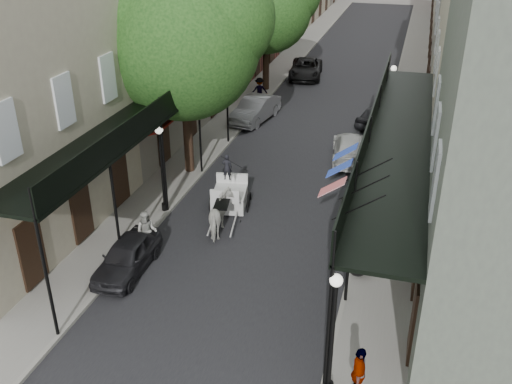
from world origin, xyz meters
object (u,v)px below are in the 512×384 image
Objects in this scene: pedestrian_sidewalk_left at (259,90)px; car_left_mid at (255,109)px; tree_far at (272,3)px; pedestrian_walking at (147,232)px; pedestrian_sidewalk_right at (359,374)px; car_left_far at (306,69)px; lamppost_right_near at (332,334)px; horse at (222,215)px; car_right_far at (380,115)px; lamppost_left at (162,168)px; car_left_near at (127,256)px; car_right_near at (351,148)px; carriage at (231,181)px; tree_near at (193,35)px; lamppost_right_far at (391,98)px.

pedestrian_sidewalk_left is 3.14m from car_left_mid.
tree_far reaches higher than pedestrian_walking.
pedestrian_sidewalk_right reaches higher than car_left_far.
horse is (-5.37, 7.06, -1.25)m from lamppost_right_near.
car_right_far is (7.80, -1.94, -0.29)m from pedestrian_sidewalk_left.
car_left_far is (1.50, 21.96, -1.38)m from lamppost_left.
car_right_near is at bearing 61.26° from car_left_near.
lamppost_left is at bearing -28.54° from horse.
lamppost_right_near is 0.86× the size of car_left_mid.
carriage reaches higher than car_left_near.
car_left_mid is (0.50, 11.87, -1.34)m from lamppost_left.
carriage is 0.77× the size of car_left_near.
tree_near reaches higher than tree_far.
pedestrian_walking reaches higher than car_left_near.
lamppost_left reaches higher than car_left_near.
carriage is (-5.81, -10.47, -1.00)m from lamppost_right_far.
lamppost_left is at bearing 70.27° from pedestrian_sidewalk_left.
pedestrian_walking is at bearing -117.05° from lamppost_right_far.
car_right_near is (6.10, 10.56, -0.17)m from pedestrian_walking.
lamppost_left reaches higher than horse.
car_right_far is (-0.50, 21.00, -1.41)m from lamppost_right_near.
pedestrian_walking is 0.43× the size of car_right_far.
tree_near is at bearing -102.17° from car_left_far.
tree_far is at bearing 105.14° from car_left_mid.
pedestrian_walking is 12.20m from car_right_near.
tree_near is 10.32m from car_left_near.
pedestrian_walking is at bearing 84.56° from car_left_near.
lamppost_right_far is at bearing -116.96° from car_right_near.
pedestrian_sidewalk_right is (6.12, -7.06, 0.12)m from horse.
pedestrian_sidewalk_left is (-2.93, 15.88, 0.13)m from horse.
lamppost_right_far reaches higher than car_left_near.
lamppost_right_near is 9.25m from pedestrian_walking.
tree_near is at bearing 83.75° from pedestrian_walking.
pedestrian_walking is at bearing -122.25° from carriage.
car_left_near is 0.80× the size of car_right_near.
car_left_far is at bearing -31.21° from car_right_far.
lamppost_left reaches higher than car_right_near.
pedestrian_walking is at bearing 146.06° from lamppost_right_near.
lamppost_right_far is 2.30× the size of pedestrian_sidewalk_right.
car_left_near is 16.15m from car_left_mid.
carriage is (-0.44, 2.47, 0.24)m from horse.
pedestrian_sidewalk_left reaches higher than pedestrian_sidewalk_right.
pedestrian_sidewalk_left is 1.01× the size of pedestrian_sidewalk_right.
car_left_far is (1.60, 7.01, -0.26)m from pedestrian_sidewalk_left.
lamppost_right_near is at bearing 115.47° from car_right_far.
car_right_near is at bearing 48.11° from pedestrian_walking.
horse is 0.44× the size of car_right_near.
lamppost_right_near is 1.00× the size of lamppost_right_far.
lamppost_right_near reaches higher than car_right_far.
lamppost_right_near is 21.35m from car_left_mid.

